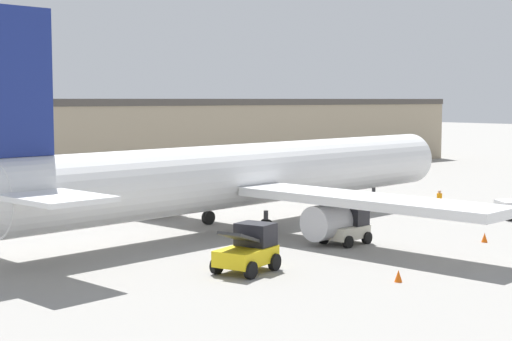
{
  "coord_description": "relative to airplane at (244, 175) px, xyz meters",
  "views": [
    {
      "loc": [
        -32.67,
        -38.08,
        8.16
      ],
      "look_at": [
        0.0,
        0.0,
        3.59
      ],
      "focal_mm": 55.0,
      "sensor_mm": 36.0,
      "label": 1
    }
  ],
  "objects": [
    {
      "name": "ground_plane",
      "position": [
        1.06,
        0.11,
        -3.37
      ],
      "size": [
        400.0,
        400.0,
        0.0
      ],
      "primitive_type": "plane",
      "color": "gray"
    },
    {
      "name": "ground_crew_worker",
      "position": [
        14.51,
        -4.36,
        -2.46
      ],
      "size": [
        0.37,
        0.37,
        1.7
      ],
      "rotation": [
        0.0,
        0.0,
        3.94
      ],
      "color": "#1E2338",
      "rests_on": "ground_plane"
    },
    {
      "name": "baggage_tug",
      "position": [
        0.93,
        -8.05,
        -2.45
      ],
      "size": [
        2.66,
        2.2,
        2.01
      ],
      "rotation": [
        0.0,
        0.0,
        0.09
      ],
      "color": "beige",
      "rests_on": "ground_plane"
    },
    {
      "name": "belt_loader_truck",
      "position": [
        -8.01,
        -9.92,
        -2.29
      ],
      "size": [
        3.43,
        2.92,
        2.24
      ],
      "rotation": [
        0.0,
        0.0,
        0.29
      ],
      "color": "yellow",
      "rests_on": "ground_plane"
    },
    {
      "name": "airplane",
      "position": [
        0.0,
        0.0,
        0.0
      ],
      "size": [
        44.13,
        35.96,
        12.63
      ],
      "rotation": [
        0.0,
        0.0,
        0.1
      ],
      "color": "silver",
      "rests_on": "ground_plane"
    },
    {
      "name": "safety_cone_far",
      "position": [
        -4.33,
        -15.97,
        -3.09
      ],
      "size": [
        0.36,
        0.36,
        0.55
      ],
      "color": "#EF590F",
      "rests_on": "ground_plane"
    },
    {
      "name": "safety_cone_near",
      "position": [
        7.12,
        -12.91,
        -3.09
      ],
      "size": [
        0.36,
        0.36,
        0.55
      ],
      "color": "#EF590F",
      "rests_on": "ground_plane"
    },
    {
      "name": "terminal_building",
      "position": [
        10.31,
        33.7,
        0.74
      ],
      "size": [
        95.95,
        12.86,
        8.2
      ],
      "color": "gray",
      "rests_on": "ground_plane"
    }
  ]
}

